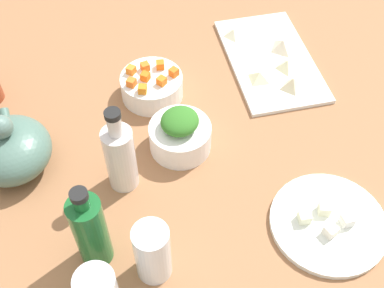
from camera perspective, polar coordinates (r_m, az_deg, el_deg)
tabletop at (r=105.70cm, az=0.00°, el=-2.22°), size 190.00×190.00×3.00cm
cutting_board at (r=126.84cm, az=9.05°, el=9.59°), size 36.44×23.32×1.00cm
plate_tofu at (r=98.68cm, az=15.46°, el=-8.80°), size 22.34×22.34×1.20cm
bowl_greens at (r=104.25cm, az=-1.37°, el=0.81°), size 13.13×13.13×6.21cm
bowl_carrots at (r=115.41cm, az=-4.65°, el=6.66°), size 14.34×14.34×5.63cm
teapot at (r=105.77cm, az=-20.23°, el=-0.54°), size 18.41×16.28×14.56cm
bottle_1 at (r=86.73cm, az=-11.68°, el=-9.78°), size 5.87×5.87×20.41cm
bottle_2 at (r=95.46cm, az=-8.30°, el=-1.41°), size 5.99×5.99×20.71cm
drinking_glass_1 at (r=85.91cm, az=-4.59°, el=-12.37°), size 6.32×6.32×13.10cm
carrot_cube_0 at (r=111.14cm, az=-3.53°, el=7.29°), size 2.50×2.50×1.80cm
carrot_cube_1 at (r=114.90cm, az=-5.45°, el=8.89°), size 2.04×2.04×1.80cm
carrot_cube_2 at (r=113.11cm, az=-2.11°, el=8.30°), size 2.46×2.46×1.80cm
carrot_cube_3 at (r=115.09cm, az=-3.62°, el=9.13°), size 2.14×2.14×1.80cm
carrot_cube_4 at (r=114.41cm, az=-7.06°, el=8.49°), size 2.55×2.55×1.80cm
carrot_cube_5 at (r=112.48cm, az=-5.42°, el=7.78°), size 2.54×2.54×1.80cm
carrot_cube_6 at (r=109.61cm, az=-5.74°, el=6.33°), size 2.36×2.36×1.80cm
carrot_cube_7 at (r=111.39cm, az=-7.02°, el=7.07°), size 2.54×2.54×1.80cm
chopped_greens_mound at (r=100.43cm, az=-1.42°, el=2.65°), size 11.15×11.21×3.87cm
tofu_cube_0 at (r=95.93cm, az=15.72°, el=-9.63°), size 2.75×2.75×2.20cm
tofu_cube_1 at (r=98.16cm, az=15.06°, el=-7.23°), size 2.90×2.90×2.20cm
tofu_cube_2 at (r=96.24cm, az=12.85°, el=-8.24°), size 2.56×2.56×2.20cm
tofu_cube_3 at (r=98.01cm, az=17.52°, el=-8.38°), size 2.30×2.30×2.20cm
dumpling_0 at (r=123.61cm, az=10.93°, el=9.01°), size 5.45×5.20×2.42cm
dumpling_1 at (r=131.57cm, az=4.82°, el=12.70°), size 4.82×4.52×2.01cm
dumpling_2 at (r=128.69cm, az=10.40°, el=11.20°), size 5.56×4.92×2.86cm
dumpling_3 at (r=119.61cm, az=7.77°, el=7.82°), size 6.08×6.07×2.34cm
dumpling_4 at (r=118.56cm, az=11.54°, el=6.91°), size 4.50×4.73×3.06cm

